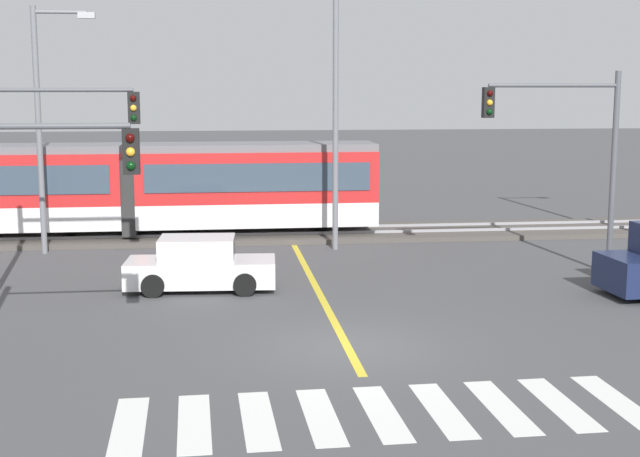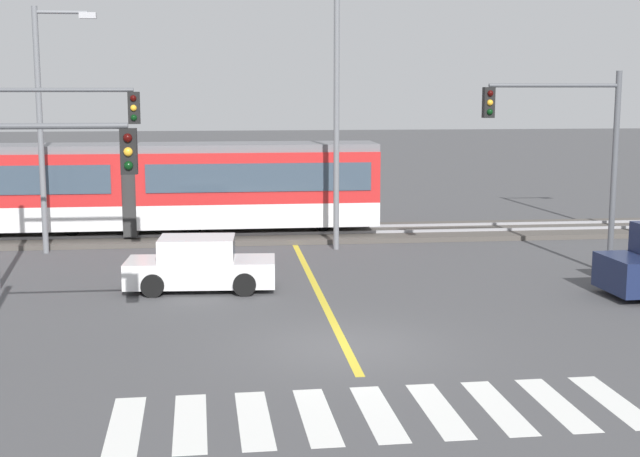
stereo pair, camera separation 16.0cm
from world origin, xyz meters
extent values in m
plane|color=#474749|center=(0.00, 0.00, 0.00)|extent=(200.00, 200.00, 0.00)
cube|color=#4C4742|center=(0.00, 14.94, 0.09)|extent=(120.00, 4.00, 0.18)
cube|color=#939399|center=(0.00, 14.22, 0.23)|extent=(120.00, 0.08, 0.10)
cube|color=#939399|center=(0.00, 15.66, 0.23)|extent=(120.00, 0.08, 0.10)
cube|color=silver|center=(-10.74, 14.94, 0.98)|extent=(9.00, 2.60, 0.90)
cylinder|color=black|center=(-8.26, 14.94, 0.53)|extent=(0.70, 0.20, 0.70)
cube|color=silver|center=(-1.24, 14.94, 0.98)|extent=(9.00, 2.60, 0.90)
cube|color=red|center=(-1.24, 14.94, 2.38)|extent=(9.00, 2.60, 1.90)
cube|color=#384756|center=(-1.24, 13.62, 2.43)|extent=(8.28, 0.04, 1.04)
cube|color=slate|center=(-1.24, 14.94, 3.47)|extent=(9.00, 2.39, 0.28)
cylinder|color=black|center=(1.24, 14.94, 0.53)|extent=(0.70, 0.20, 0.70)
cylinder|color=black|center=(-3.71, 14.94, 0.53)|extent=(0.70, 0.20, 0.70)
cube|color=#2D2D2D|center=(-5.99, 14.94, 1.68)|extent=(0.50, 2.34, 2.80)
cube|color=silver|center=(-4.40, -4.20, 0.00)|extent=(0.62, 2.81, 0.01)
cube|color=silver|center=(-3.30, -4.18, 0.00)|extent=(0.62, 2.81, 0.01)
cube|color=silver|center=(-2.20, -4.15, 0.00)|extent=(0.62, 2.81, 0.01)
cube|color=silver|center=(-1.10, -4.13, 0.00)|extent=(0.62, 2.81, 0.01)
cube|color=silver|center=(0.00, -4.11, 0.00)|extent=(0.62, 2.81, 0.01)
cube|color=silver|center=(1.10, -4.08, 0.00)|extent=(0.62, 2.81, 0.01)
cube|color=silver|center=(2.20, -4.06, 0.00)|extent=(0.62, 2.81, 0.01)
cube|color=silver|center=(3.30, -4.03, 0.00)|extent=(0.62, 2.81, 0.01)
cube|color=silver|center=(4.40, -4.01, 0.00)|extent=(0.62, 2.81, 0.01)
cube|color=gold|center=(0.00, 5.42, 0.00)|extent=(0.20, 15.04, 0.01)
cube|color=silver|center=(-3.29, 6.08, 0.52)|extent=(4.30, 1.95, 0.72)
cube|color=silver|center=(-3.39, 6.08, 1.20)|extent=(2.19, 1.65, 0.64)
cube|color=#384756|center=(-2.39, 6.02, 1.20)|extent=(0.19, 1.43, 0.52)
cube|color=#384756|center=(-3.34, 6.86, 1.20)|extent=(1.78, 0.15, 0.48)
cylinder|color=black|center=(-1.98, 6.85, 0.32)|extent=(0.65, 0.26, 0.64)
cylinder|color=black|center=(-2.08, 5.15, 0.32)|extent=(0.65, 0.26, 0.64)
cylinder|color=black|center=(-4.49, 7.00, 0.32)|extent=(0.65, 0.26, 0.64)
cylinder|color=black|center=(-4.59, 5.30, 0.32)|extent=(0.65, 0.26, 0.64)
cylinder|color=black|center=(8.84, 4.74, 0.40)|extent=(0.81, 0.32, 0.80)
cylinder|color=#515459|center=(-7.07, 6.79, 5.63)|extent=(4.00, 0.12, 0.12)
cube|color=black|center=(-5.07, 6.79, 5.13)|extent=(0.32, 0.28, 0.90)
sphere|color=#360605|center=(-5.07, 6.64, 5.40)|extent=(0.18, 0.18, 0.18)
sphere|color=#F7AA26|center=(-5.07, 6.64, 5.13)|extent=(0.18, 0.18, 0.18)
sphere|color=black|center=(-5.07, 6.64, 4.86)|extent=(0.18, 0.18, 0.18)
cylinder|color=#515459|center=(-6.24, -1.09, 4.96)|extent=(3.50, 0.12, 0.12)
cube|color=black|center=(-4.49, -1.09, 4.46)|extent=(0.32, 0.28, 0.90)
sphere|color=#360605|center=(-4.49, -1.24, 4.73)|extent=(0.18, 0.18, 0.18)
sphere|color=#F7AA26|center=(-4.49, -1.24, 4.46)|extent=(0.18, 0.18, 0.18)
sphere|color=black|center=(-4.49, -1.24, 4.19)|extent=(0.18, 0.18, 0.18)
cylinder|color=#515459|center=(9.23, 6.87, 3.10)|extent=(0.18, 0.18, 6.20)
cylinder|color=#515459|center=(7.23, 6.87, 5.76)|extent=(4.00, 0.12, 0.12)
cube|color=black|center=(5.23, 6.87, 5.26)|extent=(0.32, 0.28, 0.90)
sphere|color=#360605|center=(5.23, 6.72, 5.53)|extent=(0.18, 0.18, 0.18)
sphere|color=#F7AA26|center=(5.23, 6.72, 5.26)|extent=(0.18, 0.18, 0.18)
sphere|color=black|center=(5.23, 6.72, 4.99)|extent=(0.18, 0.18, 0.18)
cylinder|color=slate|center=(-8.75, 12.39, 4.19)|extent=(0.20, 0.20, 8.39)
cylinder|color=slate|center=(-7.88, 12.39, 8.19)|extent=(1.74, 0.12, 0.12)
cube|color=#B2B2B7|center=(-7.01, 12.39, 8.09)|extent=(0.56, 0.28, 0.20)
cylinder|color=slate|center=(1.38, 11.97, 4.73)|extent=(0.20, 0.20, 9.45)
camera|label=1|loc=(-2.90, -18.92, 5.71)|focal=50.00mm
camera|label=2|loc=(-2.74, -18.94, 5.71)|focal=50.00mm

